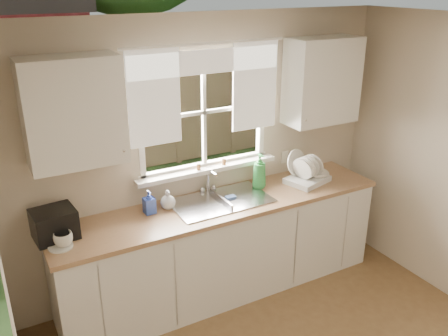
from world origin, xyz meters
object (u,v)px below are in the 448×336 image
soap_bottle_a (259,171)px  black_appliance (54,224)px  dish_rack (307,174)px  cup (63,239)px

soap_bottle_a → black_appliance: bearing=179.7°
dish_rack → cup: size_ratio=3.26×
cup → black_appliance: black_appliance is taller
cup → dish_rack: bearing=8.4°
soap_bottle_a → cup: 1.85m
soap_bottle_a → cup: bearing=-175.3°
dish_rack → soap_bottle_a: bearing=166.8°
soap_bottle_a → cup: size_ratio=2.39×
dish_rack → black_appliance: dish_rack is taller
dish_rack → soap_bottle_a: size_ratio=1.36×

